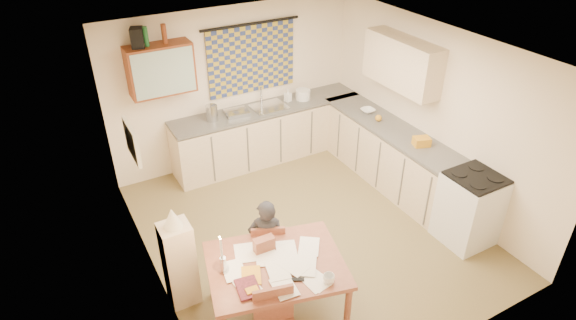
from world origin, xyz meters
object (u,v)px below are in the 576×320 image
counter_back (272,132)px  counter_right (394,159)px  stove (469,208)px  person (267,242)px  shelf_stand (180,264)px  dining_table (276,289)px  chair_far (268,258)px

counter_back → counter_right: bearing=-53.6°
counter_right → stove: bearing=-90.0°
person → shelf_stand: size_ratio=1.09×
counter_back → shelf_stand: shelf_stand is taller
counter_back → person: person is taller
counter_right → stove: (-0.00, -1.45, 0.03)m
person → dining_table: bearing=100.6°
stove → dining_table: stove is taller
person → counter_back: bearing=-91.3°
counter_right → shelf_stand: shelf_stand is taller
person → chair_far: bearing=-96.3°
counter_right → person: bearing=-161.6°
person → counter_right: bearing=-134.2°
dining_table → person: person is taller
counter_back → chair_far: 2.78m
counter_back → person: 2.85m
counter_right → dining_table: counter_right is taller
counter_right → person: 2.72m
chair_far → dining_table: bearing=93.8°
shelf_stand → stove: bearing=-12.5°
counter_back → dining_table: counter_back is taller
dining_table → counter_back: bearing=77.2°
stove → shelf_stand: bearing=167.5°
dining_table → shelf_stand: (-0.80, 0.71, 0.14)m
chair_far → person: bearing=78.9°
person → shelf_stand: bearing=16.0°
counter_right → dining_table: size_ratio=1.87×
shelf_stand → dining_table: bearing=-41.6°
dining_table → shelf_stand: size_ratio=1.51×
counter_back → chair_far: bearing=-118.6°
dining_table → counter_right: bearing=40.7°
counter_back → dining_table: size_ratio=2.09×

